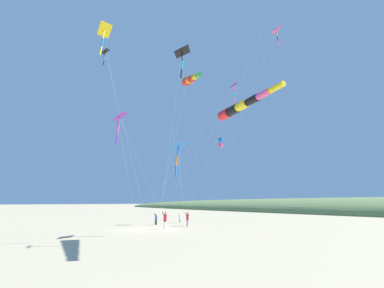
% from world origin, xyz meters
% --- Properties ---
extents(ground_plane, '(600.00, 600.00, 0.00)m').
position_xyz_m(ground_plane, '(0.00, 0.00, 0.00)').
color(ground_plane, '#C6B58C').
extents(dune_ridge_grassy, '(28.00, 240.00, 7.24)m').
position_xyz_m(dune_ridge_grassy, '(55.00, 0.00, 0.00)').
color(dune_ridge_grassy, '#6B844C').
rests_on(dune_ridge_grassy, ground_plane).
extents(person_adult_flyer, '(0.60, 0.56, 1.69)m').
position_xyz_m(person_adult_flyer, '(1.38, -0.75, 0.92)').
color(person_adult_flyer, silver).
rests_on(person_adult_flyer, ground_plane).
extents(person_child_green_jacket, '(0.47, 0.43, 1.31)m').
position_xyz_m(person_child_green_jacket, '(6.74, 4.58, 0.71)').
color(person_child_green_jacket, silver).
rests_on(person_child_green_jacket, ground_plane).
extents(person_child_grey_jacket, '(0.54, 0.52, 1.52)m').
position_xyz_m(person_child_grey_jacket, '(4.92, 0.41, 0.83)').
color(person_child_grey_jacket, '#8E6B9E').
rests_on(person_child_grey_jacket, ground_plane).
extents(person_bystander_far, '(0.41, 0.33, 1.31)m').
position_xyz_m(person_bystander_far, '(3.10, 4.15, 0.72)').
color(person_bystander_far, '#232328').
rests_on(person_bystander_far, ground_plane).
extents(kite_delta_checkered_midright, '(1.78, 4.35, 17.76)m').
position_xyz_m(kite_delta_checkered_midright, '(0.89, -4.07, 17.36)').
color(kite_delta_checkered_midright, black).
rests_on(kite_delta_checkered_midright, ground_plane).
extents(kite_windsock_long_streamer_right, '(2.21, 17.46, 9.97)m').
position_xyz_m(kite_windsock_long_streamer_right, '(1.35, -11.08, 9.49)').
color(kite_windsock_long_streamer_right, red).
rests_on(kite_windsock_long_streamer_right, ground_plane).
extents(kite_delta_teal_far_right, '(6.64, 6.36, 14.95)m').
position_xyz_m(kite_delta_teal_far_right, '(-7.68, -6.78, 14.49)').
color(kite_delta_teal_far_right, yellow).
rests_on(kite_delta_teal_far_right, ground_plane).
extents(kite_delta_yellow_midlevel, '(1.84, 13.39, 17.66)m').
position_xyz_m(kite_delta_yellow_midlevel, '(5.52, -11.84, 17.24)').
color(kite_delta_yellow_midlevel, '#EF4C93').
rests_on(kite_delta_yellow_midlevel, ground_plane).
extents(kite_box_red_high_left, '(5.83, 6.28, 10.69)m').
position_xyz_m(kite_box_red_high_left, '(10.18, 0.48, 10.07)').
color(kite_box_red_high_left, blue).
rests_on(kite_box_red_high_left, ground_plane).
extents(kite_delta_black_fish_shape, '(3.72, 3.96, 7.75)m').
position_xyz_m(kite_delta_black_fish_shape, '(-0.24, -5.32, 7.33)').
color(kite_delta_black_fish_shape, blue).
rests_on(kite_delta_black_fish_shape, ground_plane).
extents(kite_delta_small_distant, '(9.12, 6.73, 17.75)m').
position_xyz_m(kite_delta_small_distant, '(-5.27, 0.64, 17.35)').
color(kite_delta_small_distant, black).
rests_on(kite_delta_small_distant, ground_plane).
extents(kite_delta_magenta_far_left, '(1.79, 14.16, 11.48)m').
position_xyz_m(kite_delta_magenta_far_left, '(0.94, -10.88, 11.09)').
color(kite_delta_magenta_far_left, '#EF4C93').
rests_on(kite_delta_magenta_far_left, ground_plane).
extents(kite_delta_green_low_center, '(7.65, 3.03, 11.05)m').
position_xyz_m(kite_delta_green_low_center, '(-3.86, -0.59, 10.49)').
color(kite_delta_green_low_center, purple).
rests_on(kite_delta_green_low_center, ground_plane).
extents(kite_windsock_blue_topmost, '(1.60, 9.37, 14.64)m').
position_xyz_m(kite_windsock_blue_topmost, '(1.11, -5.25, 13.94)').
color(kite_windsock_blue_topmost, red).
rests_on(kite_windsock_blue_topmost, ground_plane).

